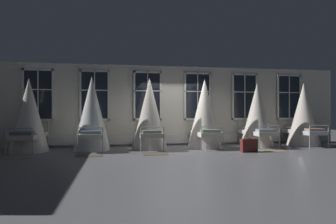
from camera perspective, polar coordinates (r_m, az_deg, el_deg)
name	(u,v)px	position (r m, az deg, el deg)	size (l,w,h in m)	color
ground	(180,149)	(10.64, 2.33, -7.20)	(26.82, 26.82, 0.00)	slate
back_wall_with_windows	(172,106)	(11.96, 0.87, 1.26)	(14.41, 0.10, 3.18)	beige
window_bank	(173,117)	(11.84, 0.98, -0.97)	(11.38, 0.10, 2.88)	black
cot_first	(29,116)	(10.95, -25.36, -0.72)	(1.29, 1.89, 2.48)	#9EA3A8
cot_second	(92,114)	(10.65, -14.54, -0.44)	(1.29, 1.89, 2.59)	#9EA3A8
cot_third	(150,115)	(10.70, -3.60, -0.49)	(1.29, 1.88, 2.57)	#9EA3A8
cot_fourth	(205,114)	(11.07, 7.09, -0.44)	(1.29, 1.87, 2.58)	#9EA3A8
cot_fifth	(257,116)	(11.85, 16.90, -0.67)	(1.29, 1.88, 2.47)	#9EA3A8
cot_sixth	(304,115)	(12.93, 24.79, -0.56)	(1.29, 1.87, 2.49)	#9EA3A8
rug_first	(17,157)	(9.81, -27.21, -7.82)	(0.80, 0.56, 0.01)	#8E7A5B
rug_second	(89,156)	(9.41, -15.08, -8.15)	(0.80, 0.56, 0.01)	brown
rug_third	(155,154)	(9.45, -2.47, -8.10)	(0.80, 0.56, 0.01)	brown
rug_fifth	(274,151)	(10.78, 19.88, -7.09)	(0.80, 0.56, 0.01)	#8E7A5B
suitcase_dark	(249,145)	(10.22, 15.40, -6.26)	(0.58, 0.26, 0.47)	#5B231E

